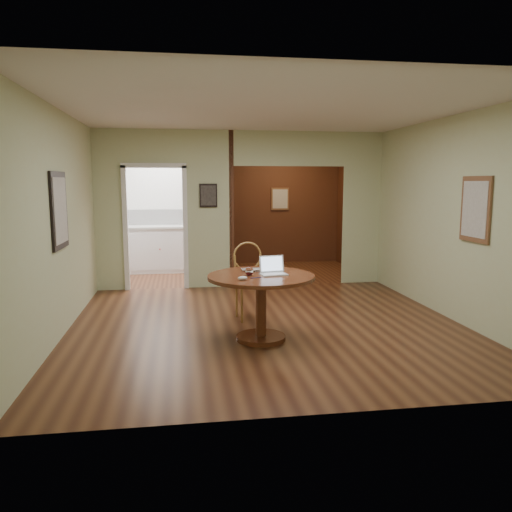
{
  "coord_description": "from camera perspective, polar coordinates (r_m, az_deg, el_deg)",
  "views": [
    {
      "loc": [
        -1.08,
        -6.11,
        1.83
      ],
      "look_at": [
        -0.18,
        -0.2,
        0.94
      ],
      "focal_mm": 35.0,
      "sensor_mm": 36.0,
      "label": 1
    }
  ],
  "objects": [
    {
      "name": "floor",
      "position": [
        6.47,
        1.34,
        -7.96
      ],
      "size": [
        5.0,
        5.0,
        0.0
      ],
      "primitive_type": "plane",
      "color": "#411F12",
      "rests_on": "ground"
    },
    {
      "name": "room_shell",
      "position": [
        9.25,
        -4.85,
        5.07
      ],
      "size": [
        5.2,
        7.5,
        5.0
      ],
      "color": "silver",
      "rests_on": "ground"
    },
    {
      "name": "dining_table",
      "position": [
        5.77,
        0.57,
        -4.13
      ],
      "size": [
        1.23,
        1.23,
        0.77
      ],
      "rotation": [
        0.0,
        0.0,
        -0.34
      ],
      "color": "#5E2D17",
      "rests_on": "ground"
    },
    {
      "name": "chair",
      "position": [
        6.71,
        -0.78,
        -2.33
      ],
      "size": [
        0.48,
        0.48,
        1.03
      ],
      "rotation": [
        0.0,
        0.0,
        0.11
      ],
      "color": "#A3743A",
      "rests_on": "ground"
    },
    {
      "name": "open_laptop",
      "position": [
        5.78,
        1.91,
        -1.49
      ],
      "size": [
        0.32,
        0.3,
        0.21
      ],
      "rotation": [
        0.0,
        0.0,
        0.16
      ],
      "color": "silver",
      "rests_on": "dining_table"
    },
    {
      "name": "closed_laptop",
      "position": [
        5.94,
        0.16,
        -1.66
      ],
      "size": [
        0.37,
        0.24,
        0.03
      ],
      "primitive_type": "imported",
      "rotation": [
        0.0,
        0.0,
        0.02
      ],
      "color": "silver",
      "rests_on": "dining_table"
    },
    {
      "name": "mouse",
      "position": [
        5.42,
        -1.54,
        -2.55
      ],
      "size": [
        0.12,
        0.08,
        0.04
      ],
      "primitive_type": "ellipsoid",
      "rotation": [
        0.0,
        0.0,
        0.23
      ],
      "color": "silver",
      "rests_on": "dining_table"
    },
    {
      "name": "wine_glass",
      "position": [
        5.68,
        -0.77,
        -1.72
      ],
      "size": [
        0.1,
        0.1,
        0.11
      ],
      "primitive_type": null,
      "color": "white",
      "rests_on": "dining_table"
    },
    {
      "name": "pen",
      "position": [
        5.55,
        -0.0,
        -2.49
      ],
      "size": [
        0.13,
        0.05,
        0.01
      ],
      "primitive_type": "cylinder",
      "rotation": [
        0.0,
        1.57,
        0.31
      ],
      "color": "#0B1652",
      "rests_on": "dining_table"
    },
    {
      "name": "kitchen_cabinet",
      "position": [
        10.41,
        -10.04,
        0.84
      ],
      "size": [
        2.06,
        0.6,
        0.94
      ],
      "color": "white",
      "rests_on": "ground"
    },
    {
      "name": "grocery_bag",
      "position": [
        10.35,
        -6.61,
        4.3
      ],
      "size": [
        0.34,
        0.3,
        0.3
      ],
      "primitive_type": "ellipsoid",
      "rotation": [
        0.0,
        0.0,
        -0.18
      ],
      "color": "#BFAC8C",
      "rests_on": "kitchen_cabinet"
    }
  ]
}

